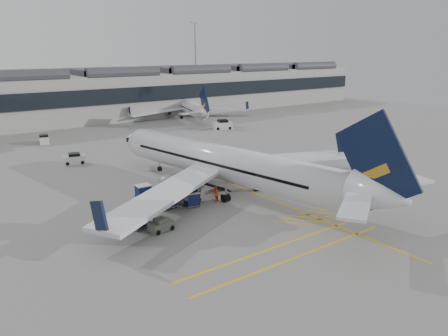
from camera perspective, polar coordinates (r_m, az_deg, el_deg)
ground at (r=46.33m, az=-3.32°, el=-6.52°), size 220.00×220.00×0.00m
terminal at (r=111.14m, az=-24.27°, el=8.28°), size 200.00×20.45×12.40m
light_masts at (r=124.11m, az=-26.92°, el=12.47°), size 113.00×0.60×25.45m
apron_markings at (r=59.46m, az=-0.50°, el=-1.50°), size 0.25×60.00×0.01m
airliner_main at (r=53.21m, az=0.75°, el=0.44°), size 41.00×45.15×12.08m
airliner_far at (r=113.79m, az=-4.74°, el=7.95°), size 30.39×33.66×9.18m
belt_loader at (r=52.07m, az=-2.21°, el=-3.31°), size 5.04×2.24×2.01m
baggage_cart_a at (r=49.16m, az=-7.48°, el=-3.99°), size 1.95×1.63×1.99m
baggage_cart_b at (r=49.36m, az=-4.20°, el=-4.01°), size 1.79×1.56×1.69m
baggage_cart_c at (r=52.10m, az=-10.49°, el=-3.08°), size 1.84×1.55×1.85m
baggage_cart_d at (r=44.28m, az=-11.04°, el=-6.45°), size 2.15×1.95×1.88m
ramp_agent_a at (r=56.28m, az=-2.88°, el=-1.49°), size 0.83×0.74×1.90m
ramp_agent_b at (r=50.76m, az=-1.12°, el=-3.40°), size 1.12×1.04×1.85m
pushback_tug at (r=43.34m, az=-8.24°, el=-7.42°), size 2.48×1.71×1.30m
safety_cone_nose at (r=66.91m, az=-3.02°, el=0.65°), size 0.41×0.41×0.57m
safety_cone_engine at (r=57.82m, az=3.90°, el=-1.77°), size 0.36×0.36×0.51m
service_van_left at (r=71.27m, az=-18.95°, el=1.12°), size 3.58×2.40×1.68m
service_van_mid at (r=88.77m, az=-22.44°, el=3.47°), size 2.35×3.57×1.69m
service_van_right at (r=96.67m, az=-0.17°, el=5.64°), size 4.54×3.26×2.11m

